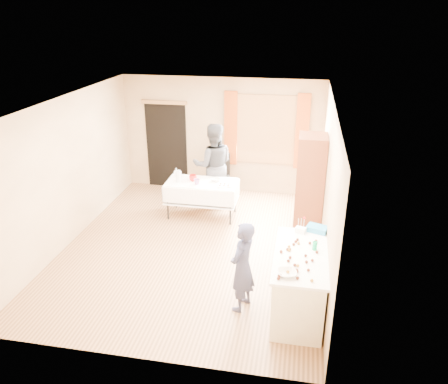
% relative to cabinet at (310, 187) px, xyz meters
% --- Properties ---
extents(floor, '(4.50, 5.50, 0.02)m').
position_rel_cabinet_xyz_m(floor, '(-1.99, -0.87, -0.98)').
color(floor, '#9E7047').
rests_on(floor, ground).
extents(ceiling, '(4.50, 5.50, 0.02)m').
position_rel_cabinet_xyz_m(ceiling, '(-1.99, -0.87, 1.64)').
color(ceiling, white).
rests_on(ceiling, floor).
extents(wall_back, '(4.50, 0.02, 2.60)m').
position_rel_cabinet_xyz_m(wall_back, '(-1.99, 1.89, 0.33)').
color(wall_back, tan).
rests_on(wall_back, floor).
extents(wall_front, '(4.50, 0.02, 2.60)m').
position_rel_cabinet_xyz_m(wall_front, '(-1.99, -3.63, 0.33)').
color(wall_front, tan).
rests_on(wall_front, floor).
extents(wall_left, '(0.02, 5.50, 2.60)m').
position_rel_cabinet_xyz_m(wall_left, '(-4.25, -0.87, 0.33)').
color(wall_left, tan).
rests_on(wall_left, floor).
extents(wall_right, '(0.02, 5.50, 2.60)m').
position_rel_cabinet_xyz_m(wall_right, '(0.27, -0.87, 0.33)').
color(wall_right, tan).
rests_on(wall_right, floor).
extents(window_frame, '(1.32, 0.06, 1.52)m').
position_rel_cabinet_xyz_m(window_frame, '(-0.99, 1.85, 0.53)').
color(window_frame, olive).
rests_on(window_frame, wall_back).
extents(window_pane, '(1.20, 0.02, 1.40)m').
position_rel_cabinet_xyz_m(window_pane, '(-0.99, 1.84, 0.53)').
color(window_pane, white).
rests_on(window_pane, wall_back).
extents(curtain_left, '(0.28, 0.06, 1.65)m').
position_rel_cabinet_xyz_m(curtain_left, '(-1.77, 1.80, 0.53)').
color(curtain_left, '#9E4113').
rests_on(curtain_left, wall_back).
extents(curtain_right, '(0.28, 0.06, 1.65)m').
position_rel_cabinet_xyz_m(curtain_right, '(-0.21, 1.80, 0.53)').
color(curtain_right, '#9E4113').
rests_on(curtain_right, wall_back).
extents(doorway, '(0.95, 0.04, 2.00)m').
position_rel_cabinet_xyz_m(doorway, '(-3.29, 1.86, 0.03)').
color(doorway, black).
rests_on(doorway, floor).
extents(door_lintel, '(1.05, 0.06, 0.08)m').
position_rel_cabinet_xyz_m(door_lintel, '(-3.29, 1.83, 1.05)').
color(door_lintel, olive).
rests_on(door_lintel, wall_back).
extents(cabinet, '(0.50, 0.60, 1.93)m').
position_rel_cabinet_xyz_m(cabinet, '(0.00, 0.00, 0.00)').
color(cabinet, brown).
rests_on(cabinet, floor).
extents(counter, '(0.72, 1.51, 0.91)m').
position_rel_cabinet_xyz_m(counter, '(-0.10, -2.30, -0.51)').
color(counter, white).
rests_on(counter, floor).
extents(party_table, '(1.44, 0.74, 0.75)m').
position_rel_cabinet_xyz_m(party_table, '(-2.12, 0.41, -0.52)').
color(party_table, black).
rests_on(party_table, floor).
extents(chair, '(0.42, 0.42, 0.97)m').
position_rel_cabinet_xyz_m(chair, '(-1.96, 1.54, -0.68)').
color(chair, black).
rests_on(chair, floor).
extents(girl, '(0.69, 0.63, 1.35)m').
position_rel_cabinet_xyz_m(girl, '(-0.88, -2.39, -0.29)').
color(girl, '#262748').
rests_on(girl, floor).
extents(woman, '(1.23, 1.14, 1.79)m').
position_rel_cabinet_xyz_m(woman, '(-2.01, 1.04, -0.07)').
color(woman, black).
rests_on(woman, floor).
extents(soda_can, '(0.08, 0.08, 0.12)m').
position_rel_cabinet_xyz_m(soda_can, '(0.08, -2.15, 0.01)').
color(soda_can, '#088A4A').
rests_on(soda_can, counter).
extents(mixing_bowl, '(0.35, 0.35, 0.06)m').
position_rel_cabinet_xyz_m(mixing_bowl, '(-0.26, -2.84, -0.03)').
color(mixing_bowl, white).
rests_on(mixing_bowl, counter).
extents(foam_block, '(0.17, 0.14, 0.08)m').
position_rel_cabinet_xyz_m(foam_block, '(-0.12, -1.68, -0.02)').
color(foam_block, white).
rests_on(foam_block, counter).
extents(blue_basket, '(0.35, 0.28, 0.08)m').
position_rel_cabinet_xyz_m(blue_basket, '(0.12, -1.60, -0.02)').
color(blue_basket, '#2381B9').
rests_on(blue_basket, counter).
extents(pitcher, '(0.13, 0.13, 0.22)m').
position_rel_cabinet_xyz_m(pitcher, '(-2.56, 0.33, -0.11)').
color(pitcher, silver).
rests_on(pitcher, party_table).
extents(cup_red, '(0.19, 0.19, 0.12)m').
position_rel_cabinet_xyz_m(cup_red, '(-2.30, 0.44, -0.16)').
color(cup_red, red).
rests_on(cup_red, party_table).
extents(cup_rainbow, '(0.13, 0.13, 0.11)m').
position_rel_cabinet_xyz_m(cup_rainbow, '(-2.18, 0.27, -0.16)').
color(cup_rainbow, red).
rests_on(cup_rainbow, party_table).
extents(small_bowl, '(0.19, 0.19, 0.06)m').
position_rel_cabinet_xyz_m(small_bowl, '(-1.84, 0.50, -0.19)').
color(small_bowl, white).
rests_on(small_bowl, party_table).
extents(pastry_tray, '(0.32, 0.27, 0.02)m').
position_rel_cabinet_xyz_m(pastry_tray, '(-1.63, 0.27, -0.21)').
color(pastry_tray, white).
rests_on(pastry_tray, party_table).
extents(bottle, '(0.09, 0.09, 0.19)m').
position_rel_cabinet_xyz_m(bottle, '(-2.69, 0.59, -0.12)').
color(bottle, white).
rests_on(bottle, party_table).
extents(cake_balls, '(0.52, 1.07, 0.04)m').
position_rel_cabinet_xyz_m(cake_balls, '(-0.16, -2.44, -0.03)').
color(cake_balls, '#3F2314').
rests_on(cake_balls, counter).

